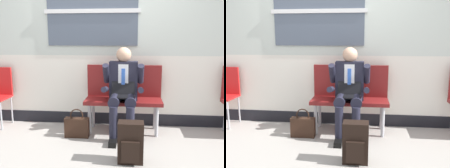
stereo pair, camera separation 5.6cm
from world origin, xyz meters
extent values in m
plane|color=#9E9991|center=(0.00, 0.00, 0.00)|extent=(18.00, 18.00, 0.00)
cube|color=silver|center=(0.00, 0.70, 0.64)|extent=(6.42, 0.12, 0.91)
cube|color=black|center=(0.00, 0.70, 0.09)|extent=(6.42, 0.14, 0.19)
cube|color=#4C5666|center=(-0.20, 0.63, 1.76)|extent=(1.37, 0.02, 1.02)
cube|color=silver|center=(-0.20, 0.62, 1.76)|extent=(1.45, 0.03, 0.06)
cube|color=maroon|center=(0.29, 0.35, 0.46)|extent=(1.11, 0.42, 0.05)
cube|color=maroon|center=(0.29, 0.53, 0.73)|extent=(1.11, 0.04, 0.48)
cylinder|color=#B7B7BC|center=(-0.18, 0.20, 0.22)|extent=(0.05, 0.05, 0.44)
cylinder|color=#B7B7BC|center=(-0.18, 0.50, 0.22)|extent=(0.05, 0.05, 0.44)
cylinder|color=#B7B7BC|center=(0.77, 0.20, 0.22)|extent=(0.05, 0.05, 0.44)
cylinder|color=#B7B7BC|center=(0.77, 0.50, 0.22)|extent=(0.05, 0.05, 0.44)
cylinder|color=#1E1E2D|center=(0.18, 0.14, 0.53)|extent=(0.15, 0.40, 0.15)
cylinder|color=#1E1E2D|center=(0.18, -0.05, 0.24)|extent=(0.11, 0.11, 0.49)
cube|color=black|center=(0.18, -0.11, 0.04)|extent=(0.10, 0.26, 0.07)
cylinder|color=#1E1E2D|center=(0.40, 0.14, 0.53)|extent=(0.15, 0.40, 0.15)
cylinder|color=#1E1E2D|center=(0.40, -0.05, 0.24)|extent=(0.11, 0.11, 0.49)
cube|color=black|center=(0.40, -0.11, 0.04)|extent=(0.10, 0.26, 0.07)
cube|color=#1E1E2D|center=(0.29, 0.35, 0.76)|extent=(0.40, 0.18, 0.55)
cube|color=silver|center=(0.29, 0.26, 0.81)|extent=(0.14, 0.01, 0.38)
cube|color=blue|center=(0.29, 0.25, 0.78)|extent=(0.05, 0.01, 0.33)
sphere|color=tan|center=(0.29, 0.35, 1.13)|extent=(0.21, 0.21, 0.21)
cylinder|color=#1E1E2D|center=(0.05, 0.28, 0.87)|extent=(0.09, 0.25, 0.30)
cylinder|color=#1E1E2D|center=(0.05, 0.11, 0.68)|extent=(0.08, 0.27, 0.12)
cylinder|color=#1E1E2D|center=(0.53, 0.28, 0.87)|extent=(0.09, 0.25, 0.30)
cylinder|color=#1E1E2D|center=(0.53, 0.11, 0.68)|extent=(0.08, 0.27, 0.12)
cube|color=black|center=(0.29, 0.11, 0.59)|extent=(0.32, 0.22, 0.02)
cube|color=black|center=(0.29, 0.24, 0.70)|extent=(0.32, 0.08, 0.21)
cube|color=black|center=(0.42, -0.55, 0.23)|extent=(0.28, 0.16, 0.47)
cube|color=black|center=(0.42, -0.65, 0.16)|extent=(0.20, 0.04, 0.23)
cube|color=#331E14|center=(-0.34, 0.08, 0.14)|extent=(0.34, 0.11, 0.28)
torus|color=#331E14|center=(-0.34, 0.08, 0.32)|extent=(0.18, 0.02, 0.18)
cube|color=red|center=(-1.69, 0.56, 0.69)|extent=(0.38, 0.03, 0.44)
cylinder|color=#A5A5AA|center=(-1.53, 0.23, 0.22)|extent=(0.02, 0.02, 0.44)
cylinder|color=#A5A5AA|center=(-1.53, 0.55, 0.22)|extent=(0.02, 0.02, 0.44)
camera|label=1|loc=(0.45, -3.06, 1.36)|focal=38.86mm
camera|label=2|loc=(0.51, -3.05, 1.36)|focal=38.86mm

